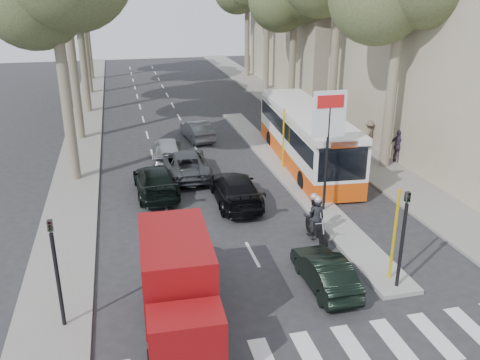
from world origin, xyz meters
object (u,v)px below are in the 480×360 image
object	(u,v)px
silver_hatchback	(186,252)
dark_hatchback	(325,271)
red_truck	(178,285)
motorcycle	(315,218)
city_bus	(305,135)

from	to	relation	value
silver_hatchback	dark_hatchback	size ratio (longest dim) A/B	1.00
red_truck	motorcycle	bearing A→B (deg)	38.26
red_truck	dark_hatchback	bearing A→B (deg)	13.38
dark_hatchback	red_truck	xyz separation A→B (m)	(-5.12, -1.06, 0.90)
silver_hatchback	dark_hatchback	world-z (taller)	silver_hatchback
silver_hatchback	motorcycle	world-z (taller)	motorcycle
silver_hatchback	motorcycle	bearing A→B (deg)	-174.23
dark_hatchback	silver_hatchback	bearing A→B (deg)	-29.40
city_bus	dark_hatchback	bearing A→B (deg)	-102.96
dark_hatchback	city_bus	bearing A→B (deg)	-107.82
red_truck	silver_hatchback	bearing A→B (deg)	80.46
dark_hatchback	red_truck	world-z (taller)	red_truck
silver_hatchback	motorcycle	size ratio (longest dim) A/B	1.55
red_truck	city_bus	size ratio (longest dim) A/B	0.43
city_bus	motorcycle	bearing A→B (deg)	-103.56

